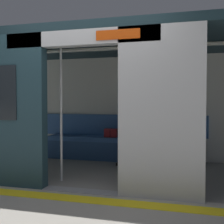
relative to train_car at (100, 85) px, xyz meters
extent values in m
plane|color=gray|center=(-0.08, 1.13, -1.48)|extent=(60.00, 60.00, 0.00)
cube|color=yellow|center=(-0.08, 1.43, -1.48)|extent=(8.00, 0.24, 0.01)
cube|color=#ADAFB5|center=(-1.13, 1.15, -0.42)|extent=(1.06, 0.12, 2.13)
cube|color=black|center=(-1.13, 1.16, -0.16)|extent=(0.58, 0.02, 0.55)
cube|color=#ADAFB5|center=(-0.08, 1.13, 0.55)|extent=(2.11, 0.16, 0.20)
cube|color=#BF3F0C|center=(-0.61, 1.22, 0.55)|extent=(0.56, 0.02, 0.12)
cube|color=#15272E|center=(-0.08, -0.07, 0.71)|extent=(6.40, 2.56, 0.12)
cube|color=gray|center=(-0.08, -0.07, -1.48)|extent=(6.08, 2.40, 0.01)
cube|color=silver|center=(-0.08, -1.27, -0.42)|extent=(6.08, 0.10, 2.13)
cube|color=#38609E|center=(-0.08, -1.21, -0.79)|extent=(3.52, 0.06, 0.45)
cube|color=white|center=(-0.08, -0.07, 0.62)|extent=(4.48, 0.16, 0.03)
cube|color=gray|center=(-0.08, 1.13, -1.48)|extent=(1.06, 0.19, 0.01)
cube|color=#38609E|center=(-0.08, -0.99, -1.06)|extent=(3.00, 0.44, 0.09)
cube|color=navy|center=(-0.08, -0.79, -1.29)|extent=(3.00, 0.04, 0.38)
cube|color=#4C8CC6|center=(-0.37, -0.97, -0.76)|extent=(0.40, 0.27, 0.50)
sphere|color=tan|center=(-0.37, -0.97, -0.42)|extent=(0.21, 0.21, 0.21)
sphere|color=brown|center=(-0.38, -0.98, -0.38)|extent=(0.19, 0.19, 0.19)
cylinder|color=#4C8CC6|center=(-0.60, -0.91, -0.73)|extent=(0.08, 0.08, 0.44)
cylinder|color=#4C8CC6|center=(-0.14, -0.97, -0.73)|extent=(0.08, 0.08, 0.44)
cylinder|color=#38334C|center=(-0.44, -0.76, -0.96)|extent=(0.19, 0.41, 0.14)
cylinder|color=#38334C|center=(-0.26, -0.78, -0.96)|extent=(0.19, 0.41, 0.14)
cylinder|color=#38334C|center=(-0.41, -0.56, -1.23)|extent=(0.10, 0.10, 0.43)
cylinder|color=#38334C|center=(-0.24, -0.58, -1.23)|extent=(0.10, 0.10, 0.43)
cube|color=black|center=(-0.41, -0.51, -1.45)|extent=(0.13, 0.23, 0.06)
cube|color=black|center=(-0.23, -0.53, -1.45)|extent=(0.13, 0.23, 0.06)
cube|color=maroon|center=(0.07, -0.96, -0.93)|extent=(0.26, 0.14, 0.17)
cube|color=maroon|center=(0.07, -0.88, -0.93)|extent=(0.02, 0.01, 0.14)
cube|color=silver|center=(-0.80, -0.98, -1.00)|extent=(0.22, 0.26, 0.03)
cylinder|color=silver|center=(0.39, 0.73, -0.43)|extent=(0.04, 0.04, 2.11)
cylinder|color=silver|center=(-0.55, 0.72, -0.43)|extent=(0.04, 0.04, 2.11)
camera|label=1|loc=(-1.47, 4.74, -0.28)|focal=46.59mm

